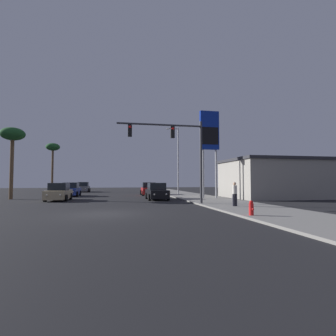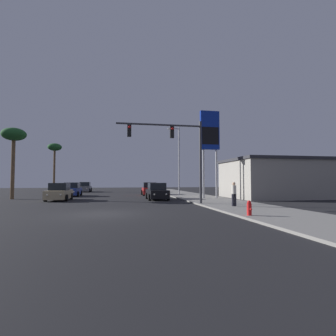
{
  "view_description": "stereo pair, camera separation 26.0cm",
  "coord_description": "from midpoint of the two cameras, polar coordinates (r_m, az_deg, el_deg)",
  "views": [
    {
      "loc": [
        0.71,
        -15.39,
        1.88
      ],
      "look_at": [
        5.48,
        8.7,
        3.09
      ],
      "focal_mm": 28.0,
      "sensor_mm": 36.0,
      "label": 1
    },
    {
      "loc": [
        0.97,
        -15.44,
        1.88
      ],
      "look_at": [
        5.48,
        8.7,
        3.09
      ],
      "focal_mm": 28.0,
      "sensor_mm": 36.0,
      "label": 2
    }
  ],
  "objects": [
    {
      "name": "ground_plane",
      "position": [
        15.55,
        -14.42,
        -9.67
      ],
      "size": [
        120.0,
        120.0,
        0.0
      ],
      "primitive_type": "plane",
      "color": "black"
    },
    {
      "name": "sidewalk_right",
      "position": [
        26.91,
        7.66,
        -6.67
      ],
      "size": [
        5.0,
        60.0,
        0.12
      ],
      "color": "gray",
      "rests_on": "ground"
    },
    {
      "name": "building_gas_station",
      "position": [
        31.53,
        21.79,
        -2.11
      ],
      "size": [
        10.3,
        8.3,
        4.3
      ],
      "color": "gray",
      "rests_on": "ground"
    },
    {
      "name": "car_blue",
      "position": [
        34.43,
        -20.58,
        -4.5
      ],
      "size": [
        2.04,
        4.33,
        1.68
      ],
      "rotation": [
        0.0,
        0.0,
        3.12
      ],
      "color": "navy",
      "rests_on": "ground"
    },
    {
      "name": "car_grey",
      "position": [
        46.97,
        -18.09,
        -4.04
      ],
      "size": [
        2.04,
        4.31,
        1.68
      ],
      "rotation": [
        0.0,
        0.0,
        3.14
      ],
      "color": "slate",
      "rests_on": "ground"
    },
    {
      "name": "car_black",
      "position": [
        26.46,
        -2.75,
        -5.24
      ],
      "size": [
        2.04,
        4.32,
        1.68
      ],
      "rotation": [
        0.0,
        0.0,
        3.16
      ],
      "color": "black",
      "rests_on": "ground"
    },
    {
      "name": "car_red",
      "position": [
        34.6,
        -4.43,
        -4.66
      ],
      "size": [
        2.04,
        4.34,
        1.68
      ],
      "rotation": [
        0.0,
        0.0,
        3.11
      ],
      "color": "maroon",
      "rests_on": "ground"
    },
    {
      "name": "car_tan",
      "position": [
        27.37,
        -22.94,
        -4.94
      ],
      "size": [
        2.04,
        4.33,
        1.68
      ],
      "rotation": [
        0.0,
        0.0,
        3.12
      ],
      "color": "tan",
      "rests_on": "ground"
    },
    {
      "name": "traffic_light_mast",
      "position": [
        20.53,
        1.83,
        5.06
      ],
      "size": [
        6.7,
        0.36,
        6.5
      ],
      "color": "#38383D",
      "rests_on": "sidewalk_right"
    },
    {
      "name": "street_lamp",
      "position": [
        35.46,
        1.79,
        2.42
      ],
      "size": [
        1.74,
        0.24,
        9.0
      ],
      "color": "#99999E",
      "rests_on": "sidewalk_right"
    },
    {
      "name": "gas_station_sign",
      "position": [
        27.66,
        8.74,
        7.08
      ],
      "size": [
        2.0,
        0.42,
        9.0
      ],
      "color": "#99999E",
      "rests_on": "sidewalk_right"
    },
    {
      "name": "fire_hydrant",
      "position": [
        14.17,
        17.17,
        -8.33
      ],
      "size": [
        0.24,
        0.34,
        0.76
      ],
      "color": "red",
      "rests_on": "sidewalk_right"
    },
    {
      "name": "pedestrian_on_sidewalk",
      "position": [
        18.96,
        13.94,
        -5.29
      ],
      "size": [
        0.34,
        0.32,
        1.67
      ],
      "color": "#23232D",
      "rests_on": "sidewalk_right"
    },
    {
      "name": "palm_tree_near",
      "position": [
        31.61,
        -30.95,
        5.76
      ],
      "size": [
        2.4,
        2.4,
        7.38
      ],
      "color": "brown",
      "rests_on": "ground"
    },
    {
      "name": "palm_tree_far",
      "position": [
        50.98,
        -23.92,
        3.69
      ],
      "size": [
        2.4,
        2.4,
        8.58
      ],
      "color": "brown",
      "rests_on": "ground"
    }
  ]
}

